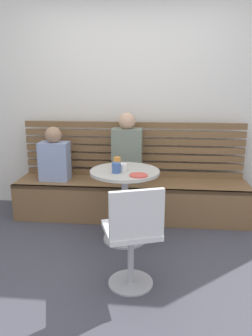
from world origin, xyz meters
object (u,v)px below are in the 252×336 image
Objects in this scene: person_child_left at (54,157)px; booth_bench at (131,199)px; cafe_table at (125,192)px; cup_tumbler_orange at (117,162)px; white_chair at (133,234)px; cup_mug_blue at (116,168)px; cup_ceramic_white at (123,167)px; person_adult at (127,151)px; plate_small at (139,175)px.

booth_bench is at bearing -0.25° from person_child_left.
cup_tumbler_orange is (-0.09, 0.12, 0.27)m from cafe_table.
white_chair reaches higher than cup_tumbler_orange.
white_chair is 1.02m from cup_tumbler_orange.
cup_mug_blue reaches higher than cup_ceramic_white.
person_adult is (-0.04, 0.62, 0.28)m from cafe_table.
person_adult is 8.42× the size of cup_mug_blue.
person_adult is at bearing 87.10° from cup_mug_blue.
person_adult is 8.00× the size of cup_tumbler_orange.
person_adult is 4.70× the size of plate_small.
person_child_left is at bearing 149.69° from cup_tumbler_orange.
white_chair is (0.14, -0.81, -0.05)m from cafe_table.
plate_small is at bearing -45.38° from cup_ceramic_white.
plate_small reaches higher than booth_bench.
cup_ceramic_white is at bearing -34.84° from person_child_left.
cup_tumbler_orange is (0.80, -0.47, 0.07)m from person_child_left.
white_chair is 1.48m from person_adult.
booth_bench is 0.94m from plate_small.
cup_ceramic_white is at bearing 134.62° from plate_small.
plate_small is (0.16, -0.16, -0.03)m from cup_ceramic_white.
person_child_left is (-0.85, -0.03, -0.08)m from person_adult.
person_child_left reaches higher than white_chair.
person_child_left is 6.66× the size of cup_mug_blue.
cup_mug_blue reaches higher than cafe_table.
person_child_left is at bearing 146.43° from cafe_table.
cup_tumbler_orange is 1.05× the size of cup_mug_blue.
plate_small is (0.00, 0.63, 0.28)m from white_chair.
white_chair is 8.95× the size of cup_mug_blue.
person_child_left is 0.93m from cup_tumbler_orange.
person_child_left reaches higher than plate_small.
booth_bench is 3.18× the size of white_chair.
person_child_left is 3.72× the size of plate_small.
person_child_left is (-1.03, 1.40, 0.25)m from white_chair.
cup_tumbler_orange is 1.25× the size of cup_ceramic_white.
cup_mug_blue is at bearing -39.92° from person_child_left.
plate_small is at bearing -52.24° from cup_tumbler_orange.
person_child_left is 6.33× the size of cup_tumbler_orange.
cup_mug_blue is 0.24m from plate_small.
cup_mug_blue is 0.10m from cup_ceramic_white.
person_child_left is at bearing 126.40° from white_chair.
cup_mug_blue is (0.82, -0.68, 0.07)m from person_child_left.
cafe_table is 1.09m from person_child_left.
booth_bench is 27.00× the size of cup_tumbler_orange.
person_child_left is at bearing 145.16° from cup_ceramic_white.
cafe_table is 0.29m from cup_mug_blue.
cup_tumbler_orange is 0.39m from plate_small.
white_chair is 1.34× the size of person_child_left.
person_adult is 10.00× the size of cup_ceramic_white.
person_child_left is at bearing 179.75° from booth_bench.
cup_tumbler_orange is 0.22m from cup_mug_blue.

